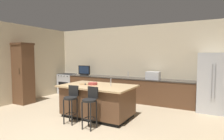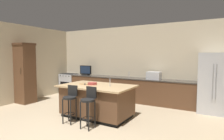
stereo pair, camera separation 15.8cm
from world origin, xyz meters
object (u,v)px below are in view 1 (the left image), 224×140
cabinet_tower (23,72)px  cutting_board (86,84)px  tv_monitor (84,71)px  fruit_bowl (93,84)px  microwave (153,76)px  bar_stool_right (90,104)px  tv_remote (85,84)px  bar_stool_left (71,101)px  refrigerator (214,83)px  range_oven (68,84)px  kitchen_island (98,101)px

cabinet_tower → cutting_board: (2.81, 0.03, -0.23)m
tv_monitor → cutting_board: (1.64, -2.11, -0.18)m
fruit_bowl → microwave: bearing=61.6°
bar_stool_right → tv_remote: 1.10m
microwave → tv_monitor: (-3.05, -0.05, 0.06)m
tv_monitor → cutting_board: bearing=-52.1°
bar_stool_right → bar_stool_left: bearing=175.3°
refrigerator → tv_monitor: bearing=179.6°
tv_remote → cutting_board: (-0.04, 0.07, -0.00)m
tv_monitor → cutting_board: tv_monitor is taller
cabinet_tower → cutting_board: bearing=0.7°
refrigerator → bar_stool_left: size_ratio=1.90×
range_oven → microwave: 4.10m
bar_stool_right → cutting_board: bearing=132.9°
bar_stool_right → range_oven: bearing=139.9°
cabinet_tower → cutting_board: 2.82m
cabinet_tower → tv_monitor: cabinet_tower is taller
refrigerator → cutting_board: 3.93m
fruit_bowl → range_oven: bearing=143.3°
range_oven → tv_remote: bearing=-39.8°
refrigerator → fruit_bowl: refrigerator is taller
cutting_board → refrigerator: bearing=31.8°
kitchen_island → cutting_board: size_ratio=7.15×
tv_monitor → microwave: bearing=1.0°
tv_monitor → cutting_board: 2.68m
cabinet_tower → tv_monitor: (1.17, 2.14, -0.05)m
bar_stool_right → tv_remote: bar_stool_right is taller
cabinet_tower → kitchen_island: bearing=0.4°
kitchen_island → range_oven: 3.76m
bar_stool_left → bar_stool_right: 0.65m
range_oven → tv_monitor: 1.19m
refrigerator → microwave: refrigerator is taller
refrigerator → tv_remote: 3.94m
kitchen_island → tv_monitor: 3.03m
tv_monitor → fruit_bowl: 2.83m
bar_stool_left → refrigerator: bearing=35.3°
bar_stool_right → fruit_bowl: (-0.50, 0.85, 0.34)m
refrigerator → bar_stool_right: bearing=-131.6°
kitchen_island → tv_remote: bearing=-171.3°
bar_stool_right → cutting_board: (-0.75, 0.85, 0.32)m
refrigerator → cabinet_tower: (-6.15, -2.10, 0.23)m
refrigerator → range_oven: 6.00m
kitchen_island → refrigerator: bearing=35.5°
tv_remote → fruit_bowl: bearing=-18.3°
cabinet_tower → fruit_bowl: 3.07m
range_oven → cabinet_tower: (-0.17, -2.19, 0.69)m
range_oven → cutting_board: (2.64, -2.16, 0.46)m
refrigerator → range_oven: (-5.99, 0.09, -0.46)m
range_oven → fruit_bowl: 3.64m
microwave → fruit_bowl: (-1.17, -2.16, -0.10)m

